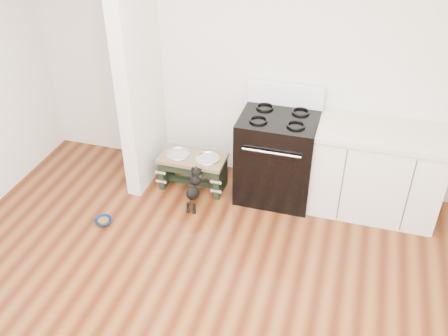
% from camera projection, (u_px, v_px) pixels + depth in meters
% --- Properties ---
extents(room_shell, '(5.00, 5.00, 5.00)m').
position_uv_depth(room_shell, '(169.00, 176.00, 2.78)').
color(room_shell, silver).
rests_on(room_shell, ground).
extents(partition_wall, '(0.15, 0.80, 2.70)m').
position_uv_depth(partition_wall, '(138.00, 61.00, 4.87)').
color(partition_wall, silver).
rests_on(partition_wall, ground).
extents(oven_range, '(0.76, 0.69, 1.14)m').
position_uv_depth(oven_range, '(277.00, 155.00, 5.07)').
color(oven_range, black).
rests_on(oven_range, ground).
extents(cabinet_run, '(1.24, 0.64, 0.91)m').
position_uv_depth(cabinet_run, '(376.00, 171.00, 4.87)').
color(cabinet_run, silver).
rests_on(cabinet_run, ground).
extents(dog_feeder, '(0.70, 0.37, 0.40)m').
position_uv_depth(dog_feeder, '(193.00, 165.00, 5.28)').
color(dog_feeder, black).
rests_on(dog_feeder, ground).
extents(puppy, '(0.12, 0.36, 0.43)m').
position_uv_depth(puppy, '(194.00, 188.00, 5.02)').
color(puppy, black).
rests_on(puppy, ground).
extents(floor_bowl, '(0.22, 0.22, 0.05)m').
position_uv_depth(floor_bowl, '(103.00, 221.00, 4.91)').
color(floor_bowl, navy).
rests_on(floor_bowl, ground).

